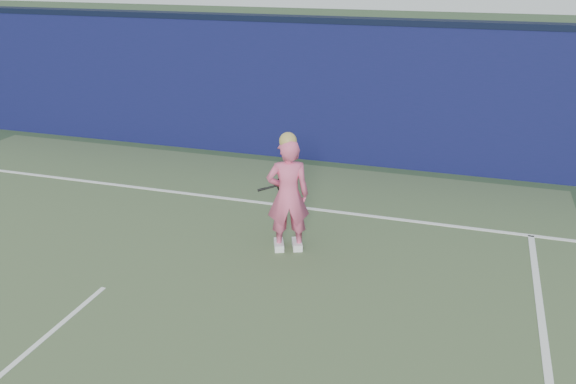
% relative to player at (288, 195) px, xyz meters
% --- Properties ---
extents(ground, '(80.00, 80.00, 0.00)m').
position_rel_player_xyz_m(ground, '(-1.72, -2.64, -0.76)').
color(ground, '#2B4329').
rests_on(ground, ground).
extents(backstop_wall, '(24.00, 0.40, 2.50)m').
position_rel_player_xyz_m(backstop_wall, '(-1.72, 3.86, 0.49)').
color(backstop_wall, '#0E123E').
rests_on(backstop_wall, ground).
extents(wall_cap, '(24.00, 0.42, 0.10)m').
position_rel_player_xyz_m(wall_cap, '(-1.72, 3.86, 1.79)').
color(wall_cap, black).
rests_on(wall_cap, backstop_wall).
extents(player, '(0.64, 0.54, 1.58)m').
position_rel_player_xyz_m(player, '(0.00, 0.00, 0.00)').
color(player, '#E05780').
rests_on(player, ground).
extents(racket, '(0.54, 0.21, 0.30)m').
position_rel_player_xyz_m(racket, '(-0.17, 0.39, -0.01)').
color(racket, black).
rests_on(racket, ground).
extents(court_lines, '(11.00, 12.04, 0.01)m').
position_rel_player_xyz_m(court_lines, '(-1.72, -2.97, -0.75)').
color(court_lines, white).
rests_on(court_lines, court_surface).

